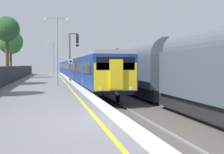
# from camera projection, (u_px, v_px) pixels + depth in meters

# --- Properties ---
(ground) EXTENTS (17.40, 110.00, 1.21)m
(ground) POSITION_uv_depth(u_px,v_px,m) (185.00, 134.00, 9.33)
(ground) COLOR slate
(commuter_train_at_platform) EXTENTS (2.83, 61.85, 3.81)m
(commuter_train_at_platform) POSITION_uv_depth(u_px,v_px,m) (74.00, 68.00, 46.71)
(commuter_train_at_platform) COLOR navy
(commuter_train_at_platform) RESTS_ON ground
(freight_train_adjacent_track) EXTENTS (2.60, 38.78, 4.62)m
(freight_train_adjacent_track) POSITION_uv_depth(u_px,v_px,m) (141.00, 67.00, 24.61)
(freight_train_adjacent_track) COLOR #232326
(freight_train_adjacent_track) RESTS_ON ground
(signal_gantry) EXTENTS (1.10, 0.24, 5.28)m
(signal_gantry) POSITION_uv_depth(u_px,v_px,m) (72.00, 51.00, 30.91)
(signal_gantry) COLOR #47474C
(signal_gantry) RESTS_ON ground
(speed_limit_sign) EXTENTS (0.59, 0.08, 2.40)m
(speed_limit_sign) POSITION_uv_depth(u_px,v_px,m) (71.00, 67.00, 28.37)
(speed_limit_sign) COLOR #59595B
(speed_limit_sign) RESTS_ON ground
(platform_lamp_mid) EXTENTS (2.00, 0.20, 5.73)m
(platform_lamp_mid) POSITION_uv_depth(u_px,v_px,m) (57.00, 45.00, 23.17)
(platform_lamp_mid) COLOR #93999E
(platform_lamp_mid) RESTS_ON ground
(platform_lamp_far) EXTENTS (2.00, 0.20, 5.57)m
(platform_lamp_far) POSITION_uv_depth(u_px,v_px,m) (54.00, 56.00, 48.46)
(platform_lamp_far) COLOR #93999E
(platform_lamp_far) RESTS_ON ground
(background_tree_left) EXTENTS (3.29, 3.29, 8.09)m
(background_tree_left) POSITION_uv_depth(u_px,v_px,m) (7.00, 30.00, 36.21)
(background_tree_left) COLOR #473323
(background_tree_left) RESTS_ON ground
(background_tree_right) EXTENTS (4.00, 4.00, 7.49)m
(background_tree_right) POSITION_uv_depth(u_px,v_px,m) (11.00, 43.00, 45.18)
(background_tree_right) COLOR #473323
(background_tree_right) RESTS_ON ground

